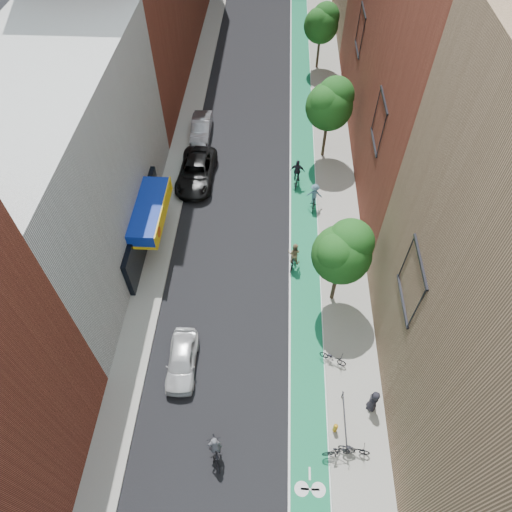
# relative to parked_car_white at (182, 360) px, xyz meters

# --- Properties ---
(ground) EXTENTS (160.00, 160.00, 0.00)m
(ground) POSITION_rel_parked_car_white_xyz_m (3.00, -5.01, -0.67)
(ground) COLOR black
(ground) RESTS_ON ground
(bike_lane) EXTENTS (2.00, 68.00, 0.01)m
(bike_lane) POSITION_rel_parked_car_white_xyz_m (7.00, 20.99, -0.66)
(bike_lane) COLOR #136B46
(bike_lane) RESTS_ON ground
(sidewalk_left) EXTENTS (2.00, 68.00, 0.15)m
(sidewalk_left) POSITION_rel_parked_car_white_xyz_m (-3.00, 20.99, -0.59)
(sidewalk_left) COLOR gray
(sidewalk_left) RESTS_ON ground
(sidewalk_right) EXTENTS (3.00, 68.00, 0.15)m
(sidewalk_right) POSITION_rel_parked_car_white_xyz_m (9.50, 20.99, -0.59)
(sidewalk_right) COLOR gray
(sidewalk_right) RESTS_ON ground
(building_left_white) EXTENTS (8.00, 20.00, 12.00)m
(building_left_white) POSITION_rel_parked_car_white_xyz_m (-8.00, 8.99, 5.33)
(building_left_white) COLOR silver
(building_left_white) RESTS_ON ground
(building_right_mid_red) EXTENTS (8.00, 28.00, 22.00)m
(building_right_mid_red) POSITION_rel_parked_car_white_xyz_m (15.00, 20.99, 10.33)
(building_right_mid_red) COLOR maroon
(building_right_mid_red) RESTS_ON ground
(tree_near) EXTENTS (3.40, 3.36, 6.42)m
(tree_near) POSITION_rel_parked_car_white_xyz_m (8.65, 5.01, 3.99)
(tree_near) COLOR #332619
(tree_near) RESTS_ON ground
(tree_mid) EXTENTS (3.55, 3.53, 6.74)m
(tree_mid) POSITION_rel_parked_car_white_xyz_m (8.65, 19.01, 4.22)
(tree_mid) COLOR #332619
(tree_mid) RESTS_ON ground
(tree_far) EXTENTS (3.30, 3.25, 6.21)m
(tree_far) POSITION_rel_parked_car_white_xyz_m (8.65, 33.01, 3.83)
(tree_far) COLOR #332619
(tree_far) RESTS_ON ground
(parked_car_white) EXTENTS (1.70, 3.98, 1.34)m
(parked_car_white) POSITION_rel_parked_car_white_xyz_m (0.00, 0.00, 0.00)
(parked_car_white) COLOR silver
(parked_car_white) RESTS_ON ground
(parked_car_black) EXTENTS (2.79, 5.80, 1.59)m
(parked_car_black) POSITION_rel_parked_car_white_xyz_m (-1.27, 15.63, 0.13)
(parked_car_black) COLOR black
(parked_car_black) RESTS_ON ground
(parked_car_silver) EXTENTS (1.65, 4.46, 1.46)m
(parked_car_silver) POSITION_rel_parked_car_white_xyz_m (-1.60, 21.30, 0.06)
(parked_car_silver) COLOR gray
(parked_car_silver) RESTS_ON ground
(cyclist_lead) EXTENTS (1.13, 2.02, 2.18)m
(cyclist_lead) POSITION_rel_parked_car_white_xyz_m (2.37, -4.67, 0.06)
(cyclist_lead) COLOR black
(cyclist_lead) RESTS_ON ground
(cyclist_lane_near) EXTENTS (0.96, 1.64, 2.05)m
(cyclist_lane_near) POSITION_rel_parked_car_white_xyz_m (6.20, 7.52, 0.22)
(cyclist_lane_near) COLOR black
(cyclist_lane_near) RESTS_ON ground
(cyclist_lane_mid) EXTENTS (1.14, 1.83, 2.20)m
(cyclist_lane_mid) POSITION_rel_parked_car_white_xyz_m (6.47, 15.52, 0.18)
(cyclist_lane_mid) COLOR black
(cyclist_lane_mid) RESTS_ON ground
(cyclist_lane_far) EXTENTS (1.13, 1.83, 2.02)m
(cyclist_lane_far) POSITION_rel_parked_car_white_xyz_m (7.68, 13.15, 0.21)
(cyclist_lane_far) COLOR black
(cyclist_lane_far) RESTS_ON ground
(parked_bike_near) EXTENTS (1.64, 0.79, 0.82)m
(parked_bike_near) POSITION_rel_parked_car_white_xyz_m (9.16, -4.21, -0.11)
(parked_bike_near) COLOR black
(parked_bike_near) RESTS_ON sidewalk_right
(parked_bike_mid) EXTENTS (1.73, 0.71, 1.01)m
(parked_bike_mid) POSITION_rel_parked_car_white_xyz_m (8.40, -4.40, -0.01)
(parked_bike_mid) COLOR black
(parked_bike_mid) RESTS_ON sidewalk_right
(parked_bike_far) EXTENTS (1.67, 1.15, 0.83)m
(parked_bike_far) POSITION_rel_parked_car_white_xyz_m (8.40, 0.65, -0.11)
(parked_bike_far) COLOR black
(parked_bike_far) RESTS_ON sidewalk_right
(pedestrian) EXTENTS (0.77, 0.94, 1.66)m
(pedestrian) POSITION_rel_parked_car_white_xyz_m (10.28, -1.89, 0.31)
(pedestrian) COLOR black
(pedestrian) RESTS_ON sidewalk_right
(fire_hydrant) EXTENTS (0.24, 0.24, 0.69)m
(fire_hydrant) POSITION_rel_parked_car_white_xyz_m (8.30, -3.21, -0.15)
(fire_hydrant) COLOR gold
(fire_hydrant) RESTS_ON sidewalk_right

